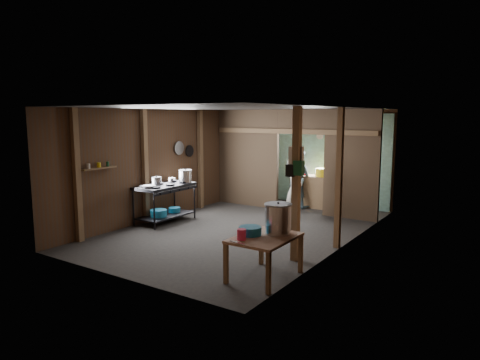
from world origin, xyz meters
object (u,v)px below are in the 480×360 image
Objects in this scene: gas_range at (165,203)px; stock_pot at (278,219)px; prep_table at (265,257)px; yellow_tub at (323,172)px; pink_bucket at (242,234)px; cook at (294,189)px; stove_pot_large at (186,176)px.

stock_pot is (3.80, -1.55, 0.44)m from gas_range.
prep_table is at bearing -109.96° from stock_pot.
yellow_tub reaches higher than gas_range.
pink_bucket is (3.51, -2.13, 0.29)m from gas_range.
yellow_tub is at bearing 105.37° from stock_pot.
stock_pot reaches higher than gas_range.
stock_pot is 3.08× the size of pink_bucket.
cook is (2.36, 1.91, 0.29)m from gas_range.
stock_pot is at bearing -29.93° from stove_pot_large.
stove_pot_large is 0.22× the size of cook.
gas_range is 3.01× the size of stock_pot.
stove_pot_large is 1.99× the size of pink_bucket.
stove_pot_large reaches higher than prep_table.
stove_pot_large is at bearing 72.58° from gas_range.
pink_bucket is 0.41× the size of yellow_tub.
yellow_tub is at bearing 54.89° from gas_range.
pink_bucket is (3.34, -2.68, -0.29)m from stove_pot_large.
stove_pot_large reaches higher than yellow_tub.
pink_bucket is 5.69m from yellow_tub.
prep_table is at bearing -25.84° from gas_range.
prep_table is at bearing 59.61° from pink_bucket.
yellow_tub is (-1.37, 5.00, 0.08)m from stock_pot.
stock_pot is 5.18m from yellow_tub.
yellow_tub is 0.27× the size of cook.
pink_bucket is 4.21m from cook.
stock_pot is (3.63, -2.09, -0.14)m from stove_pot_large.
yellow_tub is 1.56m from cook.
gas_range is at bearing 148.73° from pink_bucket.
gas_range is 4.13m from stock_pot.
cook is (2.19, 1.37, -0.28)m from stove_pot_large.
yellow_tub is (2.43, 3.45, 0.52)m from gas_range.
stock_pot is at bearing -165.73° from cook.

